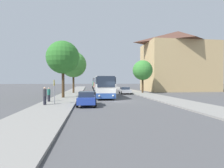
% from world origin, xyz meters
% --- Properties ---
extents(ground_plane, '(300.00, 300.00, 0.00)m').
position_xyz_m(ground_plane, '(0.00, 0.00, 0.00)').
color(ground_plane, '#4C4C4F').
rests_on(ground_plane, ground).
extents(sidewalk_left, '(4.00, 120.00, 0.15)m').
position_xyz_m(sidewalk_left, '(-7.00, 0.00, 0.07)').
color(sidewalk_left, gray).
rests_on(sidewalk_left, ground_plane).
extents(sidewalk_right, '(4.00, 120.00, 0.15)m').
position_xyz_m(sidewalk_right, '(7.00, 0.00, 0.07)').
color(sidewalk_right, gray).
rests_on(sidewalk_right, ground_plane).
extents(building_right_background, '(17.15, 10.93, 15.62)m').
position_xyz_m(building_right_background, '(19.62, 21.12, 7.81)').
color(building_right_background, tan).
rests_on(building_right_background, ground_plane).
extents(bus_front, '(2.93, 11.34, 3.25)m').
position_xyz_m(bus_front, '(-1.26, 6.10, 1.74)').
color(bus_front, '#2D519E').
rests_on(bus_front, ground_plane).
extents(bus_middle, '(3.01, 10.84, 3.29)m').
position_xyz_m(bus_middle, '(-0.86, 21.31, 1.76)').
color(bus_middle, gray).
rests_on(bus_middle, ground_plane).
extents(bus_rear, '(2.82, 12.00, 3.57)m').
position_xyz_m(bus_rear, '(-0.94, 37.27, 1.90)').
color(bus_rear, silver).
rests_on(bus_rear, ground_plane).
extents(parked_car_left_curb, '(2.05, 4.05, 1.49)m').
position_xyz_m(parked_car_left_curb, '(-3.73, -3.75, 0.77)').
color(parked_car_left_curb, '#233D9E').
rests_on(parked_car_left_curb, ground_plane).
extents(parked_car_right_near, '(2.10, 4.55, 1.38)m').
position_xyz_m(parked_car_right_near, '(3.62, 12.39, 0.73)').
color(parked_car_right_near, '#B7B7BC').
rests_on(parked_car_right_near, ground_plane).
extents(bus_stop_sign, '(0.08, 0.45, 2.56)m').
position_xyz_m(bus_stop_sign, '(-7.16, -2.82, 1.74)').
color(bus_stop_sign, gray).
rests_on(bus_stop_sign, sidewalk_left).
extents(pedestrian_waiting_near, '(0.36, 0.36, 1.65)m').
position_xyz_m(pedestrian_waiting_near, '(-8.21, -0.59, 0.98)').
color(pedestrian_waiting_near, '#23232D').
rests_on(pedestrian_waiting_near, sidewalk_left).
extents(pedestrian_waiting_far, '(0.36, 0.36, 1.81)m').
position_xyz_m(pedestrian_waiting_far, '(-7.97, -3.55, 1.07)').
color(pedestrian_waiting_far, '#23232D').
rests_on(pedestrian_waiting_far, sidewalk_left).
extents(tree_left_near, '(5.34, 5.34, 8.54)m').
position_xyz_m(tree_left_near, '(-6.70, 14.92, 6.01)').
color(tree_left_near, '#47331E').
rests_on(tree_left_near, sidewalk_left).
extents(tree_left_far, '(4.82, 4.82, 8.31)m').
position_xyz_m(tree_left_far, '(-7.30, 4.51, 6.03)').
color(tree_left_far, '#47331E').
rests_on(tree_left_far, sidewalk_left).
extents(tree_right_near, '(4.13, 4.13, 6.76)m').
position_xyz_m(tree_right_near, '(7.58, 13.29, 4.82)').
color(tree_right_near, '#47331E').
rests_on(tree_right_near, sidewalk_right).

